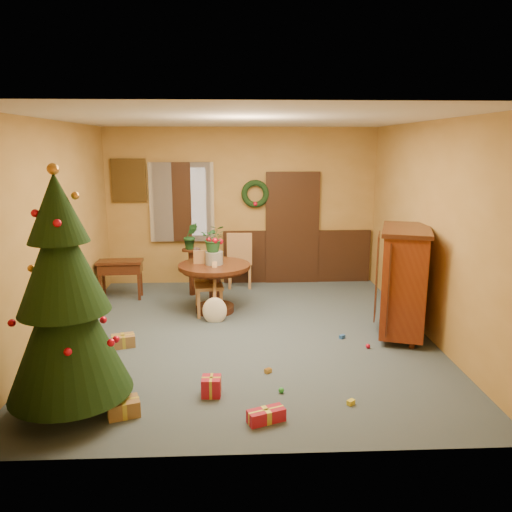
{
  "coord_description": "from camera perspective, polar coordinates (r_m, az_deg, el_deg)",
  "views": [
    {
      "loc": [
        -0.15,
        -6.53,
        2.58
      ],
      "look_at": [
        0.16,
        0.4,
        1.03
      ],
      "focal_mm": 35.0,
      "sensor_mm": 36.0,
      "label": 1
    }
  ],
  "objects": [
    {
      "name": "sideboard",
      "position": [
        7.07,
        16.52,
        -2.49
      ],
      "size": [
        0.96,
        1.31,
        1.5
      ],
      "color": "#531409",
      "rests_on": "floor"
    },
    {
      "name": "toy_e",
      "position": [
        5.92,
        1.39,
        -12.98
      ],
      "size": [
        0.09,
        0.09,
        0.05
      ],
      "primitive_type": "cube",
      "rotation": [
        0.0,
        0.0,
        0.64
      ],
      "color": "gold",
      "rests_on": "floor"
    },
    {
      "name": "stand_plant",
      "position": [
        8.63,
        -7.48,
        2.28
      ],
      "size": [
        0.29,
        0.26,
        0.46
      ],
      "primitive_type": "imported",
      "rotation": [
        0.0,
        0.0,
        0.27
      ],
      "color": "#19471E",
      "rests_on": "plant_stand"
    },
    {
      "name": "dining_table",
      "position": [
        7.82,
        -4.76,
        -2.59
      ],
      "size": [
        1.12,
        1.12,
        0.77
      ],
      "color": "black",
      "rests_on": "floor"
    },
    {
      "name": "chair_near",
      "position": [
        7.78,
        -5.49,
        -2.79
      ],
      "size": [
        0.48,
        0.48,
        0.98
      ],
      "color": "olive",
      "rests_on": "floor"
    },
    {
      "name": "writing_desk",
      "position": [
        8.79,
        -15.24,
        -1.55
      ],
      "size": [
        0.77,
        0.4,
        0.67
      ],
      "color": "black",
      "rests_on": "floor"
    },
    {
      "name": "gift_b",
      "position": [
        5.44,
        -5.12,
        -14.61
      ],
      "size": [
        0.21,
        0.21,
        0.2
      ],
      "color": "maroon",
      "rests_on": "floor"
    },
    {
      "name": "toy_c",
      "position": [
        5.36,
        10.79,
        -16.1
      ],
      "size": [
        0.09,
        0.09,
        0.05
      ],
      "primitive_type": "cube",
      "rotation": [
        0.0,
        0.0,
        0.67
      ],
      "color": "gold",
      "rests_on": "floor"
    },
    {
      "name": "room_envelope",
      "position": [
        9.36,
        -0.37,
        3.58
      ],
      "size": [
        5.5,
        5.5,
        5.5
      ],
      "color": "#34434B",
      "rests_on": "ground"
    },
    {
      "name": "gift_c",
      "position": [
        6.83,
        -14.93,
        -9.35
      ],
      "size": [
        0.34,
        0.28,
        0.16
      ],
      "color": "brown",
      "rests_on": "floor"
    },
    {
      "name": "toy_d",
      "position": [
        6.73,
        12.67,
        -10.01
      ],
      "size": [
        0.06,
        0.06,
        0.06
      ],
      "primitive_type": "sphere",
      "color": "red",
      "rests_on": "floor"
    },
    {
      "name": "chair_far",
      "position": [
        9.11,
        -1.88,
        -0.23
      ],
      "size": [
        0.47,
        0.47,
        1.04
      ],
      "color": "olive",
      "rests_on": "floor"
    },
    {
      "name": "centerpiece_plant",
      "position": [
        7.68,
        -4.85,
        2.03
      ],
      "size": [
        0.38,
        0.33,
        0.42
      ],
      "primitive_type": "imported",
      "color": "#1E4C23",
      "rests_on": "urn"
    },
    {
      "name": "urn",
      "position": [
        7.74,
        -4.81,
        -0.22
      ],
      "size": [
        0.27,
        0.27,
        0.2
      ],
      "primitive_type": "cylinder",
      "color": "slate",
      "rests_on": "dining_table"
    },
    {
      "name": "gift_a",
      "position": [
        5.24,
        -14.91,
        -16.38
      ],
      "size": [
        0.36,
        0.31,
        0.16
      ],
      "color": "brown",
      "rests_on": "floor"
    },
    {
      "name": "toy_b",
      "position": [
        5.5,
        2.9,
        -15.08
      ],
      "size": [
        0.06,
        0.06,
        0.06
      ],
      "primitive_type": "sphere",
      "color": "green",
      "rests_on": "floor"
    },
    {
      "name": "guitar",
      "position": [
        7.4,
        -4.78,
        -4.38
      ],
      "size": [
        0.47,
        0.62,
        0.83
      ],
      "primitive_type": null,
      "rotation": [
        -0.49,
        0.0,
        0.21
      ],
      "color": "white",
      "rests_on": "floor"
    },
    {
      "name": "toy_a",
      "position": [
        6.98,
        9.82,
        -9.07
      ],
      "size": [
        0.09,
        0.09,
        0.05
      ],
      "primitive_type": "cube",
      "rotation": [
        0.0,
        0.0,
        0.71
      ],
      "color": "#23519A",
      "rests_on": "floor"
    },
    {
      "name": "gift_d",
      "position": [
        4.98,
        1.17,
        -17.76
      ],
      "size": [
        0.39,
        0.27,
        0.13
      ],
      "color": "maroon",
      "rests_on": "floor"
    },
    {
      "name": "plant_stand",
      "position": [
        8.74,
        -7.38,
        -1.19
      ],
      "size": [
        0.32,
        0.32,
        0.82
      ],
      "color": "black",
      "rests_on": "floor"
    },
    {
      "name": "christmas_tree",
      "position": [
        5.05,
        -21.05,
        -4.74
      ],
      "size": [
        1.17,
        1.17,
        2.42
      ],
      "color": "#382111",
      "rests_on": "floor"
    }
  ]
}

